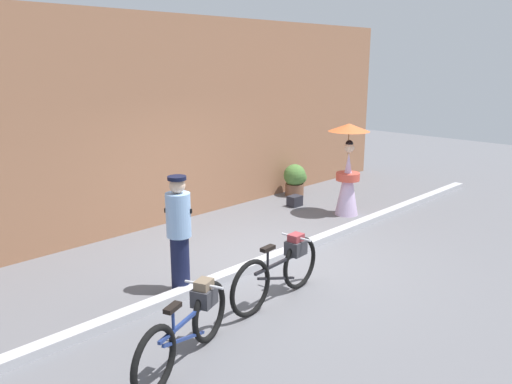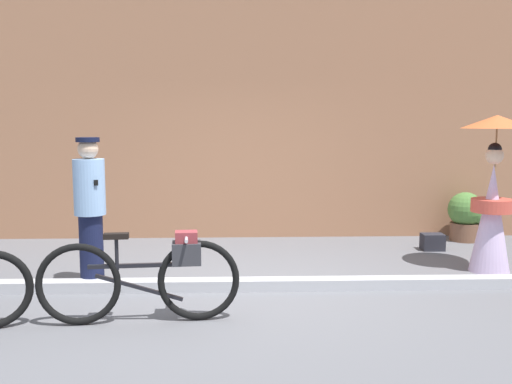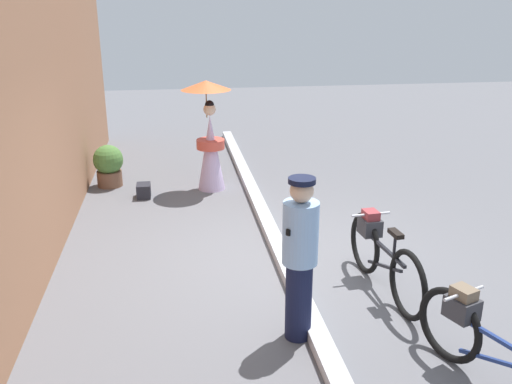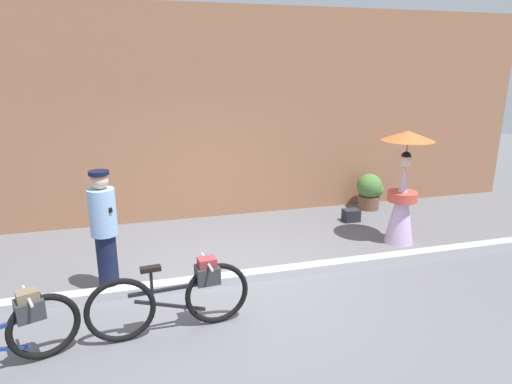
{
  "view_description": "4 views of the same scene",
  "coord_description": "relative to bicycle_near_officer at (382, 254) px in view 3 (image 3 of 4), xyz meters",
  "views": [
    {
      "loc": [
        -5.66,
        -5.24,
        3.16
      ],
      "look_at": [
        -0.04,
        0.33,
        1.11
      ],
      "focal_mm": 35.83,
      "sensor_mm": 36.0,
      "label": 1
    },
    {
      "loc": [
        -0.09,
        -6.01,
        1.81
      ],
      "look_at": [
        0.13,
        0.32,
        1.04
      ],
      "focal_mm": 39.67,
      "sensor_mm": 36.0,
      "label": 2
    },
    {
      "loc": [
        -6.27,
        1.3,
        3.16
      ],
      "look_at": [
        0.43,
        0.27,
        0.8
      ],
      "focal_mm": 38.47,
      "sensor_mm": 36.0,
      "label": 3
    },
    {
      "loc": [
        -1.22,
        -5.46,
        2.9
      ],
      "look_at": [
        0.34,
        0.19,
        1.23
      ],
      "focal_mm": 30.83,
      "sensor_mm": 36.0,
      "label": 4
    }
  ],
  "objects": [
    {
      "name": "bicycle_near_officer",
      "position": [
        0.0,
        0.0,
        0.0
      ],
      "size": [
        1.83,
        0.48,
        0.84
      ],
      "color": "black",
      "rests_on": "ground_plane"
    },
    {
      "name": "person_officer",
      "position": [
        -0.79,
        1.15,
        0.45
      ],
      "size": [
        0.34,
        0.34,
        1.66
      ],
      "color": "#141938",
      "rests_on": "ground_plane"
    },
    {
      "name": "backpack_on_pavement",
      "position": [
        3.62,
        2.83,
        -0.31
      ],
      "size": [
        0.31,
        0.23,
        0.24
      ],
      "color": "#26262D",
      "rests_on": "ground_plane"
    },
    {
      "name": "sidewalk_curb",
      "position": [
        0.9,
        0.98,
        -0.38
      ],
      "size": [
        14.0,
        0.2,
        0.12
      ],
      "primitive_type": "cube",
      "color": "#B2B2B7",
      "rests_on": "ground_plane"
    },
    {
      "name": "bicycle_far_side",
      "position": [
        -1.79,
        -0.3,
        -0.02
      ],
      "size": [
        1.71,
        0.74,
        0.8
      ],
      "color": "black",
      "rests_on": "ground_plane"
    },
    {
      "name": "ground_plane",
      "position": [
        0.9,
        0.98,
        -0.44
      ],
      "size": [
        30.0,
        30.0,
        0.0
      ],
      "primitive_type": "plane",
      "color": "slate"
    },
    {
      "name": "person_with_parasol",
      "position": [
        3.93,
        1.67,
        0.55
      ],
      "size": [
        0.85,
        0.85,
        1.91
      ],
      "color": "silver",
      "rests_on": "ground_plane"
    },
    {
      "name": "building_wall",
      "position": [
        0.9,
        4.03,
        1.57
      ],
      "size": [
        14.0,
        0.4,
        4.01
      ],
      "primitive_type": "cube",
      "color": "#9E6B4C",
      "rests_on": "ground_plane"
    },
    {
      "name": "potted_plant_by_door",
      "position": [
        4.36,
        3.45,
        -0.04
      ],
      "size": [
        0.54,
        0.53,
        0.76
      ],
      "color": "brown",
      "rests_on": "ground_plane"
    }
  ]
}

